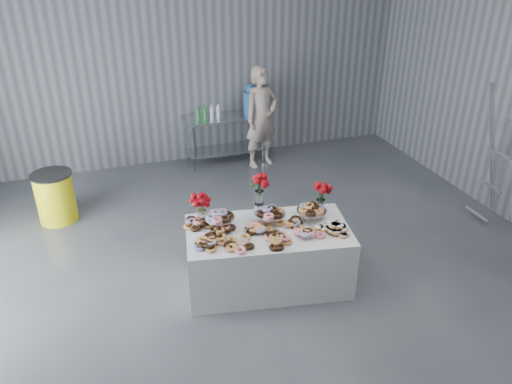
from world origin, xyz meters
TOP-DOWN VIEW (x-y plane):
  - ground at (0.00, 0.00)m, footprint 9.00×9.00m
  - room_walls at (-0.27, 0.07)m, footprint 8.04×9.04m
  - display_table at (0.10, 0.45)m, footprint 2.04×1.31m
  - prep_table at (0.58, 4.10)m, footprint 1.50×0.60m
  - donut_mounds at (0.10, 0.40)m, footprint 1.92×1.10m
  - cake_stand_left at (-0.41, 0.69)m, footprint 0.36×0.36m
  - cake_stand_mid at (0.18, 0.59)m, footprint 0.36×0.36m
  - cake_stand_right at (0.67, 0.50)m, footprint 0.36×0.36m
  - danish_pile at (0.82, 0.17)m, footprint 0.48×0.48m
  - bouquet_left at (-0.59, 0.82)m, footprint 0.26×0.26m
  - bouquet_right at (0.84, 0.62)m, footprint 0.26×0.26m
  - bouquet_center at (0.11, 0.80)m, footprint 0.26×0.26m
  - water_jug at (1.08, 4.10)m, footprint 0.28×0.28m
  - drink_bottles at (0.26, 4.00)m, footprint 0.54×0.08m
  - person at (1.18, 3.80)m, footprint 0.76×0.60m
  - trash_barrel at (-2.35, 2.85)m, footprint 0.59×0.59m
  - stepladder at (3.75, 0.82)m, footprint 0.76×0.51m

SIDE VIEW (x-z plane):
  - ground at x=0.00m, z-range 0.00..0.00m
  - display_table at x=0.10m, z-range 0.00..0.75m
  - trash_barrel at x=-2.35m, z-range 0.00..0.76m
  - prep_table at x=0.58m, z-range 0.17..1.07m
  - donut_mounds at x=0.10m, z-range 0.75..0.84m
  - danish_pile at x=0.82m, z-range 0.75..0.86m
  - cake_stand_left at x=-0.41m, z-range 0.80..0.98m
  - cake_stand_mid at x=0.18m, z-range 0.80..0.98m
  - cake_stand_right at x=0.67m, z-range 0.80..0.98m
  - person at x=1.18m, z-range 0.00..1.81m
  - stepladder at x=3.75m, z-range 0.00..2.06m
  - drink_bottles at x=0.26m, z-range 0.90..1.17m
  - bouquet_left at x=-0.59m, z-range 0.84..1.26m
  - bouquet_right at x=0.84m, z-range 0.84..1.26m
  - bouquet_center at x=0.11m, z-range 0.84..1.41m
  - water_jug at x=1.08m, z-range 0.87..1.43m
  - room_walls at x=-0.27m, z-range 0.63..4.65m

